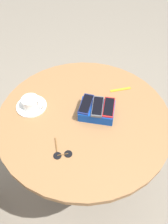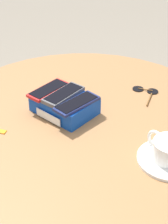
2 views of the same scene
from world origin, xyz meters
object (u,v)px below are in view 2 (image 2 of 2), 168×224
(round_table, at_px, (84,149))
(phone_navy, at_px, (77,103))
(sunglasses, at_px, (146,91))
(phone_box, at_px, (64,105))
(phone_red, at_px, (48,90))
(phone_gray, at_px, (64,95))

(round_table, height_order, phone_navy, phone_navy)
(round_table, relative_size, sunglasses, 7.94)
(phone_box, relative_size, phone_navy, 1.33)
(phone_navy, bearing_deg, phone_red, 166.92)
(phone_gray, xyz_separation_m, phone_navy, (0.06, -0.02, -0.00))
(round_table, distance_m, phone_navy, 0.18)
(phone_navy, height_order, sunglasses, phone_navy)
(phone_red, xyz_separation_m, phone_gray, (0.06, -0.01, 0.00))
(phone_box, xyz_separation_m, phone_navy, (0.05, -0.02, 0.03))
(phone_red, bearing_deg, phone_navy, -13.08)
(phone_box, bearing_deg, phone_navy, -17.24)
(round_table, bearing_deg, phone_red, 177.66)
(phone_gray, bearing_deg, phone_box, -59.95)
(phone_gray, xyz_separation_m, sunglasses, (0.18, 0.23, -0.06))
(sunglasses, bearing_deg, phone_gray, -127.65)
(phone_box, relative_size, phone_gray, 1.38)
(phone_red, relative_size, phone_navy, 0.96)
(sunglasses, bearing_deg, phone_red, -136.08)
(phone_gray, height_order, sunglasses, phone_gray)
(phone_box, height_order, phone_red, phone_red)
(phone_navy, bearing_deg, phone_box, 162.76)
(phone_box, height_order, phone_gray, phone_gray)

